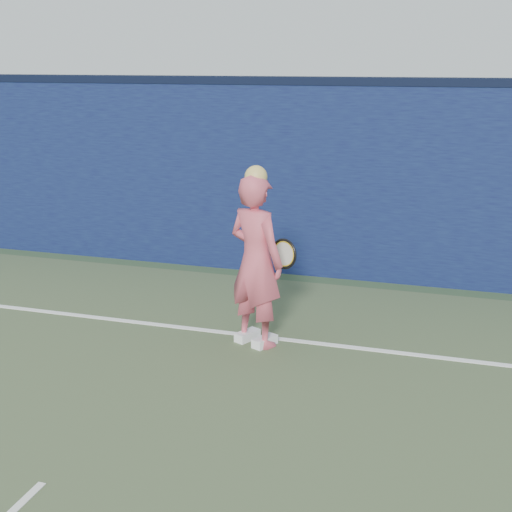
% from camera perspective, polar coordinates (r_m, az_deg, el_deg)
% --- Properties ---
extents(backstop_wall, '(24.00, 0.40, 2.50)m').
position_cam_1_polar(backstop_wall, '(9.67, 1.00, 6.15)').
color(backstop_wall, '#0D103A').
rests_on(backstop_wall, ground).
extents(wall_cap, '(24.00, 0.42, 0.10)m').
position_cam_1_polar(wall_cap, '(9.55, 1.04, 13.87)').
color(wall_cap, black).
rests_on(wall_cap, backstop_wall).
extents(player, '(0.76, 0.65, 1.83)m').
position_cam_1_polar(player, '(7.08, 0.00, -0.37)').
color(player, '#CD4F61').
rests_on(player, ground).
extents(racket, '(0.51, 0.39, 0.32)m').
position_cam_1_polar(racket, '(7.37, 2.10, 0.17)').
color(racket, black).
rests_on(racket, ground).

